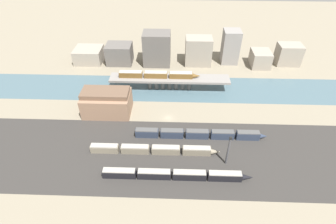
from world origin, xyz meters
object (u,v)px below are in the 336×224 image
(warehouse_building, at_px, (107,102))
(signal_tower, at_px, (228,151))
(train_yard_far, at_px, (200,134))
(train_on_bridge, at_px, (159,75))
(train_yard_mid, at_px, (154,150))
(train_yard_near, at_px, (176,175))

(warehouse_building, bearing_deg, signal_tower, -30.05)
(signal_tower, bearing_deg, train_yard_far, 123.65)
(train_on_bridge, xyz_separation_m, train_yard_mid, (0.74, -49.24, -7.13))
(train_on_bridge, bearing_deg, warehouse_building, -137.60)
(train_on_bridge, height_order, warehouse_building, warehouse_building)
(train_on_bridge, height_order, train_yard_far, train_on_bridge)
(train_yard_mid, bearing_deg, train_on_bridge, 90.86)
(train_on_bridge, bearing_deg, train_yard_mid, -89.14)
(train_yard_far, bearing_deg, signal_tower, -56.35)
(train_yard_near, xyz_separation_m, train_yard_far, (10.59, 22.67, 0.13))
(signal_tower, bearing_deg, train_yard_near, -158.53)
(train_on_bridge, relative_size, train_yard_far, 0.76)
(train_on_bridge, distance_m, train_yard_far, 44.92)
(warehouse_building, height_order, signal_tower, signal_tower)
(train_on_bridge, xyz_separation_m, train_yard_near, (10.04, -61.96, -7.10))
(train_yard_mid, xyz_separation_m, signal_tower, (29.65, -4.71, 5.50))
(train_yard_far, distance_m, warehouse_building, 48.30)
(train_yard_far, bearing_deg, train_on_bridge, 117.70)
(train_yard_far, relative_size, signal_tower, 4.02)
(train_yard_near, bearing_deg, train_on_bridge, 99.20)
(train_yard_mid, height_order, train_yard_far, train_yard_far)
(train_yard_near, relative_size, warehouse_building, 2.49)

